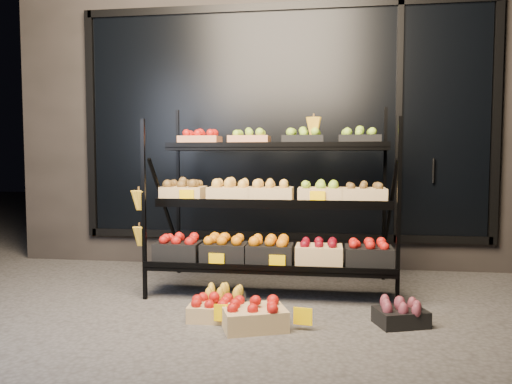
# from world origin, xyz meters

# --- Properties ---
(ground) EXTENTS (24.00, 24.00, 0.00)m
(ground) POSITION_xyz_m (0.00, 0.00, 0.00)
(ground) COLOR #514F4C
(ground) RESTS_ON ground
(building) EXTENTS (6.00, 2.08, 3.50)m
(building) POSITION_xyz_m (0.00, 2.59, 1.75)
(building) COLOR #2D2826
(building) RESTS_ON ground
(display_rack) EXTENTS (2.18, 1.02, 1.67)m
(display_rack) POSITION_xyz_m (-0.01, 0.60, 0.79)
(display_rack) COLOR black
(display_rack) RESTS_ON ground
(tag_floor_a) EXTENTS (0.13, 0.01, 0.12)m
(tag_floor_a) POSITION_xyz_m (-0.24, -0.40, 0.06)
(tag_floor_a) COLOR #FFC700
(tag_floor_a) RESTS_ON ground
(tag_floor_b) EXTENTS (0.13, 0.01, 0.12)m
(tag_floor_b) POSITION_xyz_m (0.32, -0.40, 0.06)
(tag_floor_b) COLOR #FFC700
(tag_floor_b) RESTS_ON ground
(floor_crate_left) EXTENTS (0.34, 0.26, 0.18)m
(floor_crate_left) POSITION_xyz_m (-0.35, -0.26, 0.08)
(floor_crate_left) COLOR tan
(floor_crate_left) RESTS_ON ground
(floor_crate_midleft) EXTENTS (0.39, 0.32, 0.18)m
(floor_crate_midleft) POSITION_xyz_m (-0.31, -0.05, 0.09)
(floor_crate_midleft) COLOR black
(floor_crate_midleft) RESTS_ON ground
(floor_crate_midright) EXTENTS (0.51, 0.44, 0.21)m
(floor_crate_midright) POSITION_xyz_m (-0.02, -0.40, 0.10)
(floor_crate_midright) COLOR tan
(floor_crate_midright) RESTS_ON ground
(floor_crate_right) EXTENTS (0.40, 0.35, 0.18)m
(floor_crate_right) POSITION_xyz_m (1.00, -0.19, 0.08)
(floor_crate_right) COLOR black
(floor_crate_right) RESTS_ON ground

